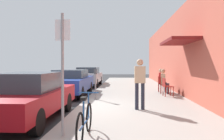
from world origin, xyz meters
TOP-DOWN VIEW (x-y plane):
  - ground_plane at (0.00, 0.00)m, footprint 60.00×60.00m
  - sidewalk_slab at (2.25, 2.00)m, footprint 4.50×32.00m
  - building_facade at (4.64, 2.00)m, footprint 1.40×32.00m
  - parked_car_0 at (-1.10, -1.70)m, footprint 1.80×4.40m
  - parked_car_1 at (-1.10, 3.57)m, footprint 1.80×4.40m
  - parked_car_2 at (-1.10, 9.34)m, footprint 1.80×4.40m
  - parking_meter at (0.45, 1.67)m, footprint 0.12×0.10m
  - street_sign at (0.40, -3.44)m, footprint 0.32×0.06m
  - bicycle_0 at (0.91, -3.63)m, footprint 0.46×1.71m
  - cafe_chair_0 at (3.71, 2.80)m, footprint 0.49×0.49m
  - cafe_chair_1 at (3.71, 3.76)m, footprint 0.52×0.52m
  - seated_patron_1 at (3.77, 3.75)m, footprint 0.48×0.43m
  - cafe_chair_2 at (3.71, 4.52)m, footprint 0.48×0.48m
  - seated_patron_2 at (3.77, 4.52)m, footprint 0.45×0.39m
  - pedestrian_standing at (2.23, -0.52)m, footprint 0.36×0.22m

SIDE VIEW (x-z plane):
  - ground_plane at x=0.00m, z-range 0.00..0.00m
  - sidewalk_slab at x=2.25m, z-range 0.00..0.12m
  - bicycle_0 at x=0.91m, z-range 0.03..0.93m
  - cafe_chair_0 at x=3.71m, z-range 0.19..1.06m
  - cafe_chair_1 at x=3.71m, z-range 0.19..1.06m
  - cafe_chair_2 at x=3.71m, z-range 0.19..1.06m
  - parked_car_1 at x=-1.10m, z-range 0.04..1.40m
  - parked_car_0 at x=-1.10m, z-range 0.02..1.42m
  - parked_car_2 at x=-1.10m, z-range 0.03..1.45m
  - seated_patron_1 at x=3.77m, z-range 0.17..1.46m
  - seated_patron_2 at x=3.77m, z-range 0.17..1.46m
  - parking_meter at x=0.45m, z-range 0.23..1.55m
  - pedestrian_standing at x=2.23m, z-range 0.27..1.97m
  - street_sign at x=0.40m, z-range 0.34..2.94m
  - building_facade at x=4.64m, z-range 0.00..4.52m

